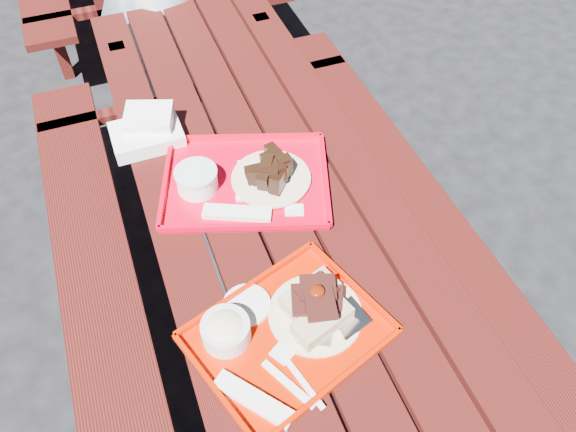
% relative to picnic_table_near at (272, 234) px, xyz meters
% --- Properties ---
extents(ground, '(60.00, 60.00, 0.00)m').
position_rel_picnic_table_near_xyz_m(ground, '(0.00, 0.00, -0.56)').
color(ground, black).
rests_on(ground, ground).
extents(picnic_table_near, '(1.41, 2.40, 0.75)m').
position_rel_picnic_table_near_xyz_m(picnic_table_near, '(0.00, 0.00, 0.00)').
color(picnic_table_near, '#40100C').
rests_on(picnic_table_near, ground).
extents(near_tray, '(0.53, 0.47, 0.14)m').
position_rel_picnic_table_near_xyz_m(near_tray, '(-0.13, -0.44, 0.22)').
color(near_tray, '#C21A00').
rests_on(near_tray, picnic_table_near).
extents(far_tray, '(0.59, 0.52, 0.08)m').
position_rel_picnic_table_near_xyz_m(far_tray, '(-0.06, 0.06, 0.22)').
color(far_tray, red).
rests_on(far_tray, picnic_table_near).
extents(white_cloth, '(0.22, 0.20, 0.09)m').
position_rel_picnic_table_near_xyz_m(white_cloth, '(-0.29, 0.38, 0.23)').
color(white_cloth, white).
rests_on(white_cloth, picnic_table_near).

